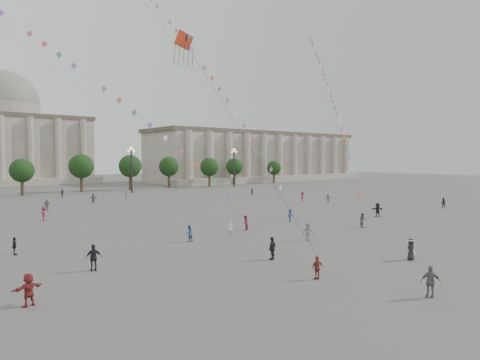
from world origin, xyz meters
TOP-DOWN VIEW (x-y plane):
  - ground at (0.00, 0.00)m, footprint 360.00×360.00m
  - hall_east at (75.00, 93.89)m, footprint 84.00×26.22m
  - hall_central at (0.00, 129.22)m, footprint 48.30×34.30m
  - tree_row at (0.00, 78.00)m, footprint 137.12×5.12m
  - lamp_post_mid_east at (15.00, 70.00)m, footprint 2.00×0.90m
  - lamp_post_far_east at (45.00, 70.00)m, footprint 2.00×0.90m
  - person_crowd_0 at (-1.01, 68.00)m, footprint 1.13×0.70m
  - person_crowd_3 at (23.88, 11.35)m, footprint 1.86×1.34m
  - person_crowd_4 at (7.75, 56.84)m, footprint 1.33×1.47m
  - person_crowd_6 at (3.90, 5.99)m, footprint 1.33×0.99m
  - person_crowd_7 at (32.23, 26.83)m, footprint 1.54×1.45m
  - person_crowd_8 at (29.99, 30.78)m, footprint 1.44×1.17m
  - person_crowd_9 at (31.97, 47.16)m, footprint 1.19×1.35m
  - person_crowd_12 at (-0.15, 52.95)m, footprint 1.65×0.72m
  - person_crowd_13 at (-0.61, 12.60)m, footprint 0.72×0.63m
  - person_crowd_15 at (40.94, 10.56)m, footprint 1.04×1.05m
  - person_crowd_16 at (-9.80, 45.70)m, footprint 1.18×0.62m
  - person_crowd_17 at (-12.63, 36.09)m, footprint 0.75×1.22m
  - person_crowd_18 at (-19.76, 17.14)m, footprint 0.52×0.93m
  - person_crowd_19 at (-5.37, 12.93)m, footprint 0.84×0.69m
  - tourist_0 at (-5.63, -3.41)m, footprint 0.97×0.56m
  - tourist_1 at (-16.42, 8.06)m, footprint 1.19×0.66m
  - tourist_2 at (-21.82, 3.08)m, footprint 1.77×0.99m
  - tourist_3 at (-3.39, -10.00)m, footprint 1.02×1.14m
  - tourist_4 at (-4.19, 2.47)m, footprint 1.16×0.81m
  - kite_flyer_0 at (2.92, 14.42)m, footprint 1.03×0.98m
  - kite_flyer_1 at (11.63, 15.94)m, footprint 1.08×0.70m
  - kite_flyer_2 at (14.72, 7.34)m, footprint 0.95×1.03m
  - hat_person at (4.31, -4.48)m, footprint 0.95×0.75m
  - dragon_kite at (-9.87, 6.13)m, footprint 3.24×5.61m
  - kite_train_west at (-14.39, 33.19)m, footprint 32.99×35.20m
  - kite_train_mid at (7.51, 37.75)m, footprint 8.44×40.97m
  - kite_train_east at (30.96, 26.18)m, footprint 30.98×35.34m

SIDE VIEW (x-z plane):
  - ground at x=0.00m, z-range 0.00..0.00m
  - person_crowd_9 at x=31.97m, z-range 0.00..1.48m
  - person_crowd_18 at x=-19.76m, z-range 0.00..1.50m
  - tourist_0 at x=-5.63m, z-range 0.00..1.56m
  - kite_flyer_1 at x=11.63m, z-range 0.00..1.57m
  - person_crowd_19 at x=-5.37m, z-range 0.00..1.59m
  - person_crowd_4 at x=7.75m, z-range 0.00..1.63m
  - person_crowd_13 at x=-0.61m, z-range 0.00..1.65m
  - kite_flyer_0 at x=2.92m, z-range 0.00..1.68m
  - kite_flyer_2 at x=14.72m, z-range 0.00..1.71m
  - person_crowd_15 at x=40.94m, z-range 0.00..1.71m
  - person_crowd_12 at x=-0.15m, z-range 0.00..1.72m
  - person_crowd_7 at x=32.23m, z-range 0.00..1.73m
  - hat_person at x=4.31m, z-range 0.04..1.74m
  - person_crowd_0 at x=-1.01m, z-range 0.00..1.79m
  - tourist_2 at x=-21.82m, z-range 0.00..1.82m
  - tourist_4 at x=-4.19m, z-range 0.00..1.83m
  - person_crowd_6 at x=3.90m, z-range 0.00..1.84m
  - person_crowd_17 at x=-12.63m, z-range 0.00..1.84m
  - tourist_3 at x=-3.39m, z-range 0.00..1.86m
  - person_crowd_16 at x=-9.80m, z-range 0.00..1.91m
  - tourist_1 at x=-16.42m, z-range 0.00..1.92m
  - person_crowd_3 at x=23.88m, z-range 0.00..1.94m
  - person_crowd_8 at x=29.99m, z-range 0.00..1.94m
  - tree_row at x=0.00m, z-range 1.39..9.39m
  - lamp_post_mid_east at x=15.00m, z-range 2.03..12.68m
  - lamp_post_far_east at x=45.00m, z-range 2.03..12.68m
  - hall_east at x=75.00m, z-range -0.17..17.03m
  - hall_central at x=0.00m, z-range -3.52..31.98m
  - dragon_kite at x=-9.87m, z-range 6.82..25.46m
  - kite_train_east at x=30.96m, z-range -9.20..49.43m
  - kite_train_west at x=-14.39m, z-range -8.82..52.90m
  - kite_train_mid at x=7.51m, z-range -4.17..60.03m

